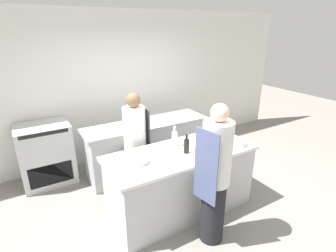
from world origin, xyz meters
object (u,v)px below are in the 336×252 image
Objects in this scene: oven_range at (46,154)px; bowl_mixing_large at (138,160)px; bottle_olive_oil at (186,146)px; chef_at_prep_near at (215,177)px; bowl_prep_small at (236,142)px; cup at (204,150)px; bottle_wine at (213,147)px; bottle_vinegar at (175,138)px; chef_at_stove at (136,145)px.

oven_range reaches higher than bowl_mixing_large.
bottle_olive_oil reaches higher than oven_range.
chef_at_prep_near is 0.94m from bowl_mixing_large.
bowl_prep_small reaches higher than bowl_mixing_large.
oven_range is at bearing 131.60° from cup.
bottle_wine is (0.31, 0.42, 0.13)m from chef_at_prep_near.
bottle_vinegar is at bearing -10.19° from chef_at_prep_near.
chef_at_stove is at bearing 116.83° from bottle_olive_oil.
oven_range is at bearing 130.41° from bottle_olive_oil.
bottle_wine is (0.68, -0.96, 0.20)m from chef_at_stove.
bottle_olive_oil is (0.02, 0.61, 0.14)m from chef_at_prep_near.
oven_range is 2.66m from cup.
oven_range is at bearing 132.46° from bottle_wine.
bowl_prep_small is 0.55m from cup.
chef_at_stove reaches higher than oven_range.
bottle_olive_oil is at bearing 168.45° from bowl_prep_small.
bottle_olive_oil is at bearing -7.63° from bowl_mixing_large.
bottle_olive_oil is 0.95× the size of bowl_mixing_large.
bowl_mixing_large is at bearing 172.37° from bottle_olive_oil.
bottle_wine is (1.84, -2.01, 0.51)m from oven_range.
bowl_mixing_large is 3.17× the size of cup.
oven_range is at bearing 134.46° from bottle_vinegar.
bottle_olive_oil is at bearing 146.83° from bottle_wine.
bottle_olive_oil is 0.76m from bowl_prep_small.
bottle_wine reaches higher than bowl_mixing_large.
chef_at_stove reaches higher than bowl_prep_small.
bowl_mixing_large is 1.00× the size of bowl_prep_small.
chef_at_stove is (1.16, -1.05, 0.30)m from oven_range.
bowl_prep_small is at bearing -9.72° from bowl_mixing_large.
bottle_olive_oil is 0.89× the size of bottle_vinegar.
bottle_wine is at bearing -27.85° from cup.
bottle_vinegar reaches higher than bowl_prep_small.
oven_range is 3.06m from bowl_prep_small.
cup is at bearing 178.28° from bowl_prep_small.
chef_at_prep_near is 7.45× the size of bottle_wine.
bottle_vinegar reaches higher than cup.
bottle_wine is (0.31, -0.45, -0.02)m from bottle_vinegar.
chef_at_stove is 0.75m from bowl_mixing_large.
bottle_wine is 0.86× the size of bowl_prep_small.
bowl_prep_small is at bearing -1.72° from cup.
bottle_wine is at bearing -16.34° from bowl_mixing_large.
chef_at_prep_near is at bearing -89.88° from bottle_vinegar.
bottle_olive_oil is 0.24m from cup.
bottle_vinegar is (-0.02, 0.26, 0.01)m from bottle_olive_oil.
bottle_vinegar is at bearing 124.44° from bottle_wine.
cup is at bearing -62.55° from bottle_vinegar.
oven_range is 2.77m from bottle_wine.
bottle_wine is 0.86× the size of bowl_mixing_large.
chef_at_prep_near reaches higher than bottle_wine.
bottle_vinegar is at bearing 94.34° from bottle_olive_oil.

